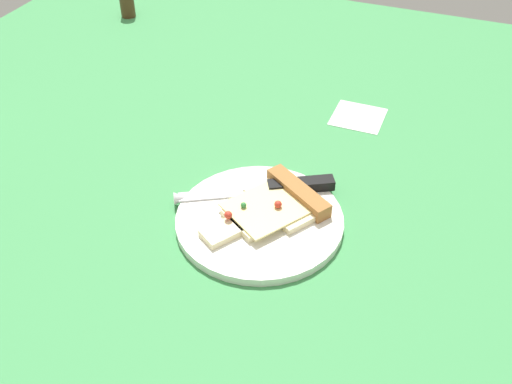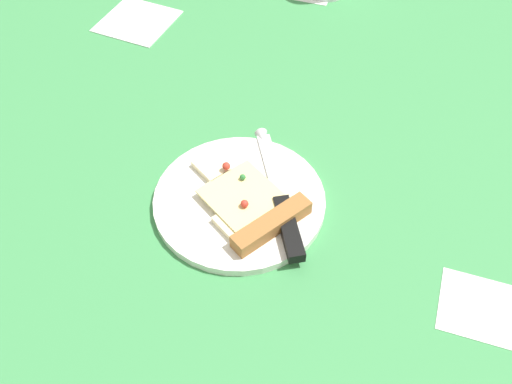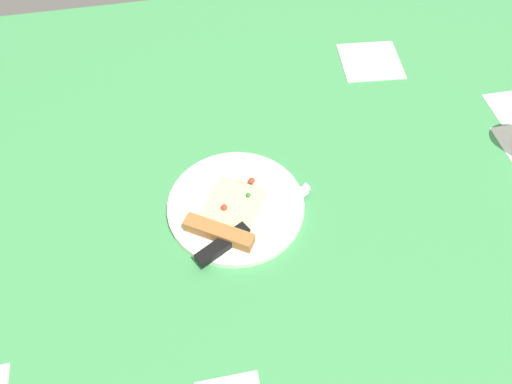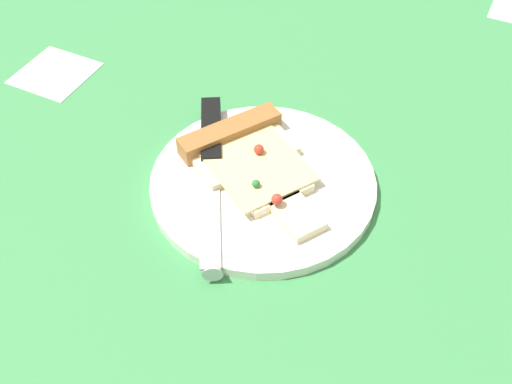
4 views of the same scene
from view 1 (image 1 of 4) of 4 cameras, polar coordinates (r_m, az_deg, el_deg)
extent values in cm
cube|color=#3D8C4C|center=(94.44, -1.83, 0.90)|extent=(152.12, 152.12, 3.00)
cube|color=white|center=(109.09, 9.83, 7.11)|extent=(9.00, 9.00, 0.20)
cylinder|color=white|center=(84.51, 0.34, -2.74)|extent=(24.02, 24.02, 1.25)
cube|color=beige|center=(85.58, 2.52, -1.13)|extent=(12.50, 10.99, 1.00)
cube|color=beige|center=(83.11, -0.49, -2.58)|extent=(9.08, 8.60, 1.00)
cube|color=beige|center=(81.11, -3.38, -3.96)|extent=(5.84, 6.32, 1.00)
cube|color=#EDD88C|center=(83.77, 0.90, -1.58)|extent=(13.15, 13.39, 0.30)
cube|color=#9E6633|center=(86.67, 4.10, -0.07)|extent=(11.50, 8.67, 2.20)
sphere|color=red|center=(83.40, 2.15, -1.19)|extent=(1.09, 1.09, 1.09)
sphere|color=red|center=(81.70, -2.70, -2.23)|extent=(1.14, 1.14, 1.14)
sphere|color=#2D7A38|center=(83.40, -1.21, -1.28)|extent=(0.84, 0.84, 0.84)
cube|color=silver|center=(87.69, -3.37, -0.29)|extent=(11.46, 7.59, 0.30)
cone|color=silver|center=(87.65, -7.28, -0.61)|extent=(2.72, 2.72, 2.00)
cube|color=black|center=(88.59, 4.37, 0.69)|extent=(9.81, 6.79, 1.60)
cylinder|color=#4C2D19|center=(149.11, -12.34, 17.24)|extent=(3.38, 3.38, 5.51)
camera|label=2|loc=(0.80, 48.46, 32.27)|focal=39.72mm
camera|label=3|loc=(1.11, 19.03, 46.48)|focal=35.57mm
camera|label=4|loc=(0.74, -39.32, 24.15)|focal=42.12mm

